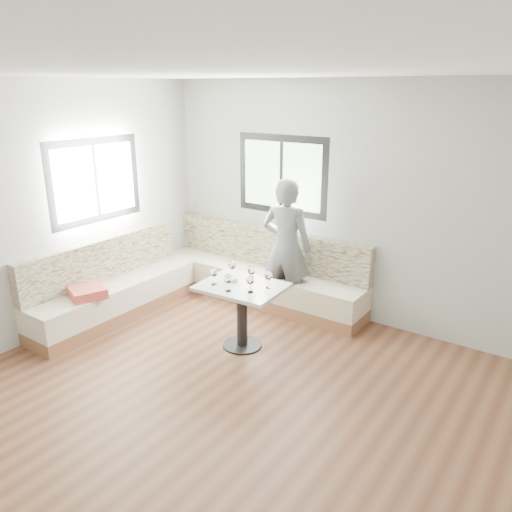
# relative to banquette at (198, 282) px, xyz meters

# --- Properties ---
(room) EXTENTS (5.01, 5.01, 2.81)m
(room) POSITION_rel_banquette_xyz_m (1.51, -1.55, 1.08)
(room) COLOR brown
(room) RESTS_ON ground
(banquette) EXTENTS (2.90, 2.80, 0.95)m
(banquette) POSITION_rel_banquette_xyz_m (0.00, 0.00, 0.00)
(banquette) COLOR brown
(banquette) RESTS_ON ground
(table) EXTENTS (0.91, 0.73, 0.72)m
(table) POSITION_rel_banquette_xyz_m (1.08, -0.52, 0.21)
(table) COLOR black
(table) RESTS_ON ground
(person) EXTENTS (0.68, 0.50, 1.71)m
(person) POSITION_rel_banquette_xyz_m (1.01, 0.49, 0.52)
(person) COLOR slate
(person) RESTS_ON ground
(olive_ramekin) EXTENTS (0.11, 0.11, 0.04)m
(olive_ramekin) POSITION_rel_banquette_xyz_m (0.93, -0.48, 0.41)
(olive_ramekin) COLOR white
(olive_ramekin) RESTS_ON table
(wine_glass_a) EXTENTS (0.08, 0.08, 0.19)m
(wine_glass_a) POSITION_rel_banquette_xyz_m (0.83, -0.67, 0.51)
(wine_glass_a) COLOR white
(wine_glass_a) RESTS_ON table
(wine_glass_b) EXTENTS (0.08, 0.08, 0.19)m
(wine_glass_b) POSITION_rel_banquette_xyz_m (1.07, -0.73, 0.51)
(wine_glass_b) COLOR white
(wine_glass_b) RESTS_ON table
(wine_glass_c) EXTENTS (0.08, 0.08, 0.19)m
(wine_glass_c) POSITION_rel_banquette_xyz_m (1.27, -0.62, 0.51)
(wine_glass_c) COLOR white
(wine_glass_c) RESTS_ON table
(wine_glass_d) EXTENTS (0.08, 0.08, 0.19)m
(wine_glass_d) POSITION_rel_banquette_xyz_m (1.12, -0.39, 0.51)
(wine_glass_d) COLOR white
(wine_glass_d) RESTS_ON table
(wine_glass_e) EXTENTS (0.08, 0.08, 0.19)m
(wine_glass_e) POSITION_rel_banquette_xyz_m (1.35, -0.41, 0.51)
(wine_glass_e) COLOR white
(wine_glass_e) RESTS_ON table
(wine_glass_f) EXTENTS (0.08, 0.08, 0.19)m
(wine_glass_f) POSITION_rel_banquette_xyz_m (0.85, -0.38, 0.51)
(wine_glass_f) COLOR white
(wine_glass_f) RESTS_ON table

